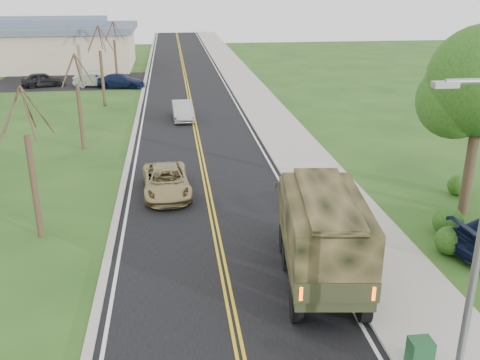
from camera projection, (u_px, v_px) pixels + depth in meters
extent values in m
cube|color=black|center=(188.00, 90.00, 50.18)|extent=(8.00, 120.00, 0.01)
cube|color=#9E998E|center=(232.00, 88.00, 50.66)|extent=(0.30, 120.00, 0.12)
cube|color=#9E998E|center=(250.00, 88.00, 50.88)|extent=(3.20, 120.00, 0.10)
cube|color=#9E998E|center=(143.00, 91.00, 49.67)|extent=(0.30, 120.00, 0.10)
cylinder|color=gray|center=(478.00, 253.00, 11.76)|extent=(0.18, 0.18, 8.00)
cylinder|color=gray|center=(480.00, 81.00, 10.36)|extent=(1.40, 0.12, 0.12)
cube|color=gray|center=(445.00, 84.00, 10.29)|extent=(0.50, 0.22, 0.12)
cylinder|color=#38281C|center=(471.00, 159.00, 22.76)|extent=(0.44, 0.44, 5.04)
sphere|color=#1C4413|center=(455.00, 100.00, 22.27)|extent=(3.24, 3.24, 3.24)
cylinder|color=#38281C|center=(34.00, 187.00, 20.74)|extent=(0.24, 0.24, 4.20)
cylinder|color=#38281C|center=(37.00, 110.00, 19.85)|extent=(1.01, 0.33, 1.90)
cylinder|color=#38281C|center=(28.00, 109.00, 20.28)|extent=(0.13, 1.29, 1.74)
cylinder|color=#38281C|center=(12.00, 110.00, 19.79)|extent=(0.98, 0.43, 1.90)
cylinder|color=#38281C|center=(9.00, 116.00, 19.21)|extent=(0.79, 1.05, 1.77)
cylinder|color=#38281C|center=(28.00, 113.00, 19.33)|extent=(0.58, 0.90, 1.90)
cylinder|color=#38281C|center=(81.00, 117.00, 31.93)|extent=(0.24, 0.24, 3.96)
cylinder|color=#38281C|center=(84.00, 69.00, 31.10)|extent=(0.96, 0.32, 1.79)
cylinder|color=#38281C|center=(78.00, 69.00, 31.50)|extent=(0.12, 1.22, 1.65)
cylinder|color=#38281C|center=(68.00, 69.00, 31.03)|extent=(0.93, 0.41, 1.79)
cylinder|color=#38281C|center=(68.00, 72.00, 30.49)|extent=(0.75, 0.99, 1.67)
cylinder|color=#38281C|center=(79.00, 70.00, 30.60)|extent=(0.55, 0.85, 1.80)
cylinder|color=#38281C|center=(103.00, 79.00, 42.99)|extent=(0.24, 0.24, 4.44)
cylinder|color=#38281C|center=(106.00, 38.00, 42.06)|extent=(1.07, 0.35, 2.00)
cylinder|color=#38281C|center=(100.00, 38.00, 42.51)|extent=(0.13, 1.36, 1.84)
cylinder|color=#38281C|center=(93.00, 38.00, 41.99)|extent=(1.03, 0.46, 2.00)
cylinder|color=#38281C|center=(93.00, 40.00, 41.38)|extent=(0.83, 1.10, 1.87)
cylinder|color=#38281C|center=(102.00, 39.00, 41.50)|extent=(0.61, 0.95, 2.01)
cylinder|color=#38281C|center=(116.00, 61.00, 54.21)|extent=(0.24, 0.24, 4.08)
cylinder|color=#38281C|center=(118.00, 30.00, 53.35)|extent=(0.99, 0.33, 1.84)
cylinder|color=#38281C|center=(114.00, 31.00, 53.76)|extent=(0.13, 1.25, 1.69)
cylinder|color=#38281C|center=(109.00, 30.00, 53.28)|extent=(0.95, 0.42, 1.85)
cylinder|color=#38281C|center=(109.00, 32.00, 52.73)|extent=(0.77, 1.02, 1.72)
cylinder|color=#38281C|center=(116.00, 31.00, 52.84)|extent=(0.57, 0.88, 1.85)
cube|color=tan|center=(45.00, 50.00, 62.39)|extent=(20.00, 12.00, 4.20)
cube|color=#475466|center=(42.00, 28.00, 61.55)|extent=(21.00, 13.00, 0.70)
cube|color=#475466|center=(41.00, 22.00, 61.31)|extent=(14.00, 8.00, 0.90)
cube|color=black|center=(88.00, 81.00, 54.56)|extent=(18.00, 10.00, 0.02)
cylinder|color=black|center=(296.00, 305.00, 16.00)|extent=(0.47, 1.09, 1.06)
cylinder|color=black|center=(364.00, 304.00, 16.00)|extent=(0.47, 1.09, 1.06)
cylinder|color=black|center=(288.00, 255.00, 18.88)|extent=(0.47, 1.09, 1.06)
cylinder|color=black|center=(345.00, 255.00, 18.88)|extent=(0.47, 1.09, 1.06)
cylinder|color=black|center=(284.00, 238.00, 20.14)|extent=(0.47, 1.09, 1.06)
cylinder|color=black|center=(338.00, 238.00, 20.15)|extent=(0.47, 1.09, 1.06)
cube|color=#2E321B|center=(319.00, 251.00, 18.17)|extent=(3.14, 6.97, 0.34)
cube|color=#2E321B|center=(311.00, 201.00, 20.18)|extent=(2.52, 2.10, 1.35)
cube|color=black|center=(308.00, 188.00, 20.93)|extent=(2.11, 0.34, 0.67)
cube|color=#2E321B|center=(323.00, 256.00, 17.32)|extent=(3.03, 5.36, 0.14)
cube|color=black|center=(325.00, 228.00, 16.97)|extent=(3.03, 5.36, 1.92)
cube|color=black|center=(327.00, 199.00, 16.62)|extent=(2.17, 5.25, 0.24)
cube|color=#2E321B|center=(337.00, 293.00, 14.85)|extent=(2.40, 0.42, 0.63)
cube|color=#FF590C|center=(301.00, 294.00, 14.79)|extent=(0.10, 0.05, 0.43)
cube|color=#FF590C|center=(374.00, 294.00, 14.80)|extent=(0.10, 0.05, 0.43)
imported|color=tan|center=(166.00, 181.00, 25.49)|extent=(2.45, 4.82, 1.30)
imported|color=#9E9EA2|center=(182.00, 111.00, 39.30)|extent=(1.61, 4.13, 1.34)
cube|color=#194724|center=(420.00, 353.00, 13.96)|extent=(0.60, 0.51, 0.80)
imported|color=black|center=(43.00, 80.00, 51.50)|extent=(4.36, 2.72, 1.39)
imported|color=#AAABAF|center=(97.00, 79.00, 51.53)|extent=(4.39, 1.60, 1.44)
imported|color=#0E1735|center=(121.00, 81.00, 51.06)|extent=(4.79, 2.79, 1.30)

